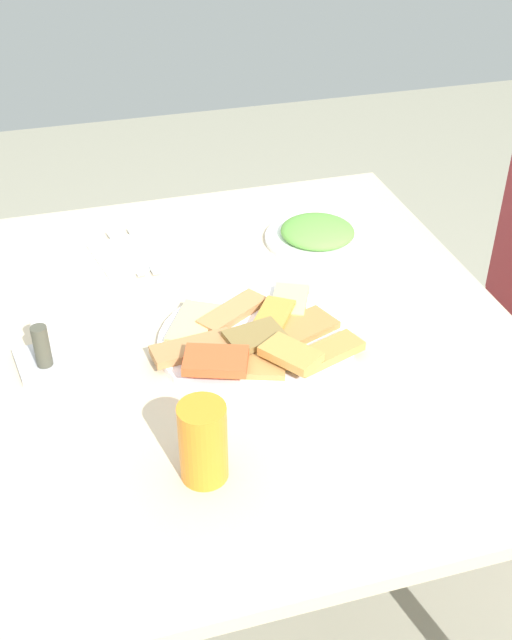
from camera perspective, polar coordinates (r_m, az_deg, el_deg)
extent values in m
plane|color=gray|center=(1.87, -0.01, -18.93)|extent=(6.00, 6.00, 0.00)
cube|color=beige|center=(1.36, -0.01, -1.01)|extent=(1.08, 0.90, 0.02)
cylinder|color=#524F4C|center=(1.93, -15.25, -3.47)|extent=(0.04, 0.04, 0.70)
cylinder|color=#524F4C|center=(2.05, 6.75, 0.20)|extent=(0.04, 0.04, 0.70)
cylinder|color=olive|center=(2.21, 16.06, -3.23)|extent=(0.03, 0.03, 0.39)
cylinder|color=white|center=(1.31, 0.02, -1.57)|extent=(0.33, 0.33, 0.01)
cube|color=#AE7B40|center=(1.33, 3.65, -0.48)|extent=(0.10, 0.12, 0.01)
cube|color=#B78345|center=(1.24, 0.07, -3.41)|extent=(0.08, 0.10, 0.01)
cube|color=tan|center=(1.36, -1.73, 0.59)|extent=(0.11, 0.14, 0.01)
cube|color=#B98642|center=(1.27, 5.20, -2.39)|extent=(0.09, 0.14, 0.02)
cube|color=#B37B49|center=(1.28, -4.61, -2.06)|extent=(0.07, 0.14, 0.01)
cube|color=olive|center=(1.28, -0.08, -1.20)|extent=(0.08, 0.10, 0.01)
cube|color=gold|center=(1.33, 1.27, 0.29)|extent=(0.12, 0.10, 0.01)
cube|color=#C58D44|center=(1.23, 2.56, -2.50)|extent=(0.11, 0.10, 0.02)
cube|color=#D15329|center=(1.22, -2.97, -3.00)|extent=(0.10, 0.12, 0.02)
cube|color=#DFD97E|center=(1.39, 2.48, 1.36)|extent=(0.11, 0.10, 0.01)
cube|color=#D6C47D|center=(1.34, -4.63, -0.25)|extent=(0.14, 0.12, 0.01)
cylinder|color=white|center=(1.62, 4.51, 6.00)|extent=(0.22, 0.22, 0.01)
ellipsoid|color=#63A842|center=(1.61, 4.53, 6.51)|extent=(0.20, 0.20, 0.04)
cylinder|color=orange|center=(1.05, -3.90, -8.93)|extent=(0.09, 0.09, 0.12)
cube|color=white|center=(1.59, -8.94, 4.88)|extent=(0.18, 0.18, 0.00)
cube|color=silver|center=(1.58, -9.60, 4.90)|extent=(0.19, 0.05, 0.00)
cube|color=silver|center=(1.58, -8.31, 5.10)|extent=(0.19, 0.04, 0.00)
cube|color=#B2B2B7|center=(1.31, -15.20, -2.93)|extent=(0.10, 0.10, 0.01)
cylinder|color=white|center=(1.30, -15.51, -1.14)|extent=(0.03, 0.03, 0.07)
cylinder|color=#47473A|center=(1.28, -15.45, -1.86)|extent=(0.03, 0.03, 0.07)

